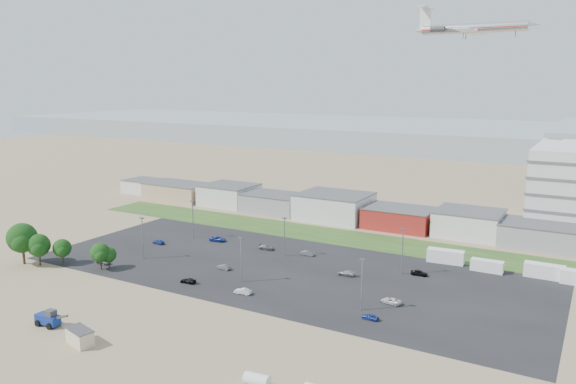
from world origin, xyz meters
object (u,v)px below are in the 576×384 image
Objects in this scene: parked_car_3 at (188,281)px; parked_car_9 at (218,239)px; parked_car_11 at (307,253)px; parked_car_13 at (243,291)px; parked_car_5 at (158,242)px; parked_car_12 at (346,273)px; parked_car_4 at (224,267)px; parked_car_8 at (419,273)px; tree_far_left at (22,241)px; parked_car_10 at (103,262)px; telehandler at (48,317)px; box_trailer_a at (446,256)px; parked_car_2 at (370,317)px; airliner at (474,28)px; parked_car_6 at (267,247)px; parked_car_0 at (391,301)px; storage_tank_nw at (257,380)px; portable_shed at (80,337)px.

parked_car_9 is (-14.19, 29.86, 0.11)m from parked_car_3.
parked_car_11 is 30.03m from parked_car_13.
parked_car_5 is 54.79m from parked_car_12.
parked_car_4 is at bearing -147.27° from parked_car_9.
tree_far_left is at bearing 110.25° from parked_car_8.
parked_car_13 reaches higher than parked_car_3.
tree_far_left is 3.19× the size of parked_car_11.
telehandler is at bearing -148.54° from parked_car_10.
parked_car_3 is at bearing -55.79° from parked_car_12.
parked_car_12 is (14.71, -9.02, -0.00)m from parked_car_11.
parked_car_12 reaches higher than parked_car_10.
parked_car_2 is at bearing -99.44° from box_trailer_a.
parked_car_6 is (-34.81, -69.91, -59.57)m from airliner.
parked_car_9 is at bearing -157.77° from parked_car_3.
parked_car_11 is 17.26m from parked_car_12.
parked_car_3 is at bearing -68.87° from parked_car_0.
parked_car_2 is 68.04m from parked_car_10.
telehandler is at bearing -7.80° from parked_car_4.
tree_far_left reaches higher than parked_car_8.
box_trailer_a is 2.01× the size of parked_car_6.
tree_far_left is 2.65× the size of parked_car_6.
parked_car_13 reaches higher than parked_car_2.
parked_car_13 is at bearing 174.26° from parked_car_11.
parked_car_2 is at bearing 80.64° from parked_car_5.
parked_car_9 is 27.61m from parked_car_11.
parked_car_11 is 0.98× the size of parked_car_13.
parked_car_8 is at bearing -97.26° from parked_car_9.
telehandler is 62.50m from parked_car_12.
box_trailer_a reaches higher than telehandler.
parked_car_8 is (6.24, 58.37, -0.48)m from storage_tank_nw.
parked_car_4 is at bearing 141.03° from parked_car_11.
parked_car_3 is 35.41m from parked_car_12.
parked_car_8 is at bearing 118.89° from parked_car_4.
storage_tank_nw is 141.34m from airliner.
parked_car_3 is 26.27m from parked_car_10.
parked_car_0 is at bearing 80.93° from storage_tank_nw.
parked_car_5 reaches higher than parked_car_11.
parked_car_10 is (-71.57, -41.84, -1.05)m from box_trailer_a.
portable_shed is at bearing -28.16° from parked_car_12.
parked_car_0 is at bearing -117.17° from parked_car_6.
tree_far_left is at bearing -78.98° from parked_car_2.
parked_car_8 is (-2.81, -12.22, -0.98)m from box_trailer_a.
telehandler is at bearing -178.54° from storage_tank_nw.
parked_car_0 is at bearing 13.16° from tree_far_left.
parked_car_8 reaches higher than parked_car_5.
portable_shed is at bearing -137.75° from parked_car_10.
tree_far_left is (-88.28, -51.26, 4.09)m from box_trailer_a.
parked_car_6 is 1.09× the size of parked_car_10.
tree_far_left is at bearing -69.88° from parked_car_0.
telehandler is 41.96m from parked_car_4.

